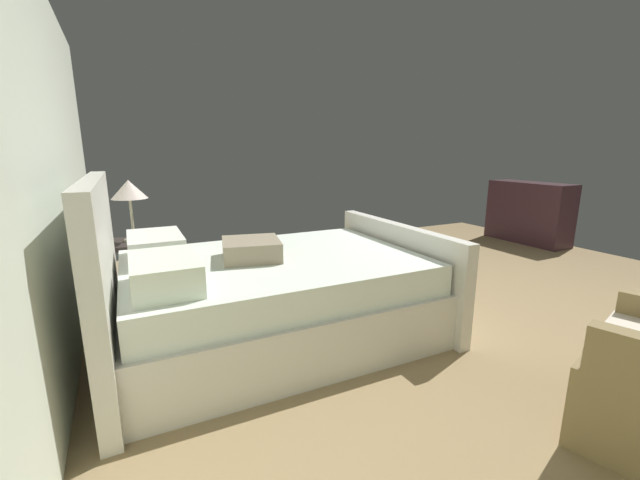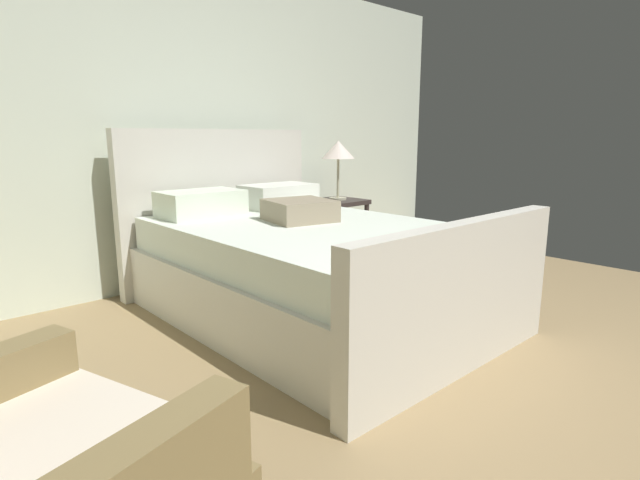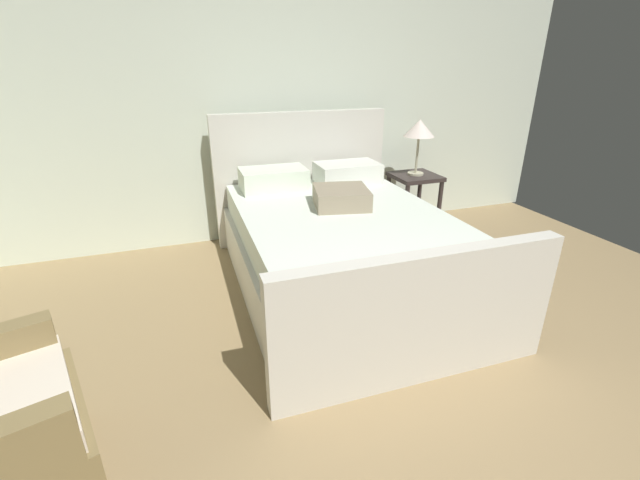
{
  "view_description": "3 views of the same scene",
  "coord_description": "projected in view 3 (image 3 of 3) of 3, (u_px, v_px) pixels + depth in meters",
  "views": [
    {
      "loc": [
        -2.57,
        2.75,
        1.4
      ],
      "look_at": [
        0.02,
        1.44,
        0.72
      ],
      "focal_mm": 22.2,
      "sensor_mm": 36.0,
      "label": 1
    },
    {
      "loc": [
        -2.03,
        -0.56,
        1.18
      ],
      "look_at": [
        0.11,
        1.75,
        0.52
      ],
      "focal_mm": 28.01,
      "sensor_mm": 36.0,
      "label": 2
    },
    {
      "loc": [
        -1.06,
        -0.93,
        1.65
      ],
      "look_at": [
        -0.19,
        1.57,
        0.53
      ],
      "focal_mm": 23.81,
      "sensor_mm": 36.0,
      "label": 3
    }
  ],
  "objects": [
    {
      "name": "nightstand_right",
      "position": [
        414.0,
        193.0,
        4.33
      ],
      "size": [
        0.44,
        0.44,
        0.6
      ],
      "color": "#302827",
      "rests_on": "ground"
    },
    {
      "name": "wall_back",
      "position": [
        284.0,
        106.0,
        4.04
      ],
      "size": [
        5.97,
        0.12,
        2.51
      ],
      "primitive_type": "cube",
      "color": "silver",
      "rests_on": "ground"
    },
    {
      "name": "bed",
      "position": [
        340.0,
        243.0,
        3.27
      ],
      "size": [
        1.68,
        2.34,
        1.23
      ],
      "color": "silver",
      "rests_on": "ground"
    },
    {
      "name": "table_lamp_right",
      "position": [
        419.0,
        130.0,
        4.08
      ],
      "size": [
        0.3,
        0.3,
        0.54
      ],
      "color": "#B7B293",
      "rests_on": "nightstand_right"
    }
  ]
}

